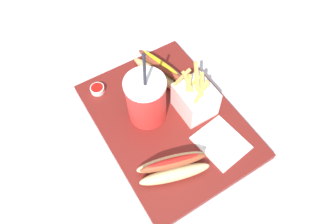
{
  "coord_description": "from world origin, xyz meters",
  "views": [
    {
      "loc": [
        0.36,
        -0.22,
        0.71
      ],
      "look_at": [
        0.0,
        0.0,
        0.05
      ],
      "focal_mm": 33.32,
      "sensor_mm": 36.0,
      "label": 1
    }
  ],
  "objects_px": {
    "hot_dog_1": "(173,167)",
    "hot_dog_2": "(160,70)",
    "soda_cup": "(146,99)",
    "napkin_stack": "(221,143)",
    "ketchup_cup_1": "(97,89)",
    "fries_basket": "(195,99)"
  },
  "relations": [
    {
      "from": "ketchup_cup_1",
      "to": "napkin_stack",
      "type": "bearing_deg",
      "value": 31.59
    },
    {
      "from": "soda_cup",
      "to": "napkin_stack",
      "type": "height_order",
      "value": "soda_cup"
    },
    {
      "from": "fries_basket",
      "to": "napkin_stack",
      "type": "xyz_separation_m",
      "value": [
        0.12,
        -0.0,
        -0.04
      ]
    },
    {
      "from": "soda_cup",
      "to": "fries_basket",
      "type": "distance_m",
      "value": 0.12
    },
    {
      "from": "soda_cup",
      "to": "ketchup_cup_1",
      "type": "bearing_deg",
      "value": -150.19
    },
    {
      "from": "soda_cup",
      "to": "ketchup_cup_1",
      "type": "distance_m",
      "value": 0.17
    },
    {
      "from": "fries_basket",
      "to": "ketchup_cup_1",
      "type": "height_order",
      "value": "fries_basket"
    },
    {
      "from": "fries_basket",
      "to": "hot_dog_2",
      "type": "bearing_deg",
      "value": -173.7
    },
    {
      "from": "soda_cup",
      "to": "hot_dog_1",
      "type": "relative_size",
      "value": 1.32
    },
    {
      "from": "soda_cup",
      "to": "ketchup_cup_1",
      "type": "xyz_separation_m",
      "value": [
        -0.14,
        -0.08,
        -0.06
      ]
    },
    {
      "from": "ketchup_cup_1",
      "to": "napkin_stack",
      "type": "height_order",
      "value": "ketchup_cup_1"
    },
    {
      "from": "soda_cup",
      "to": "fries_basket",
      "type": "height_order",
      "value": "soda_cup"
    },
    {
      "from": "hot_dog_1",
      "to": "hot_dog_2",
      "type": "height_order",
      "value": "hot_dog_1"
    },
    {
      "from": "soda_cup",
      "to": "hot_dog_1",
      "type": "height_order",
      "value": "soda_cup"
    },
    {
      "from": "soda_cup",
      "to": "napkin_stack",
      "type": "xyz_separation_m",
      "value": [
        0.17,
        0.11,
        -0.06
      ]
    },
    {
      "from": "hot_dog_2",
      "to": "hot_dog_1",
      "type": "bearing_deg",
      "value": -25.53
    },
    {
      "from": "hot_dog_2",
      "to": "ketchup_cup_1",
      "type": "xyz_separation_m",
      "value": [
        -0.04,
        -0.17,
        -0.01
      ]
    },
    {
      "from": "fries_basket",
      "to": "hot_dog_1",
      "type": "bearing_deg",
      "value": -49.89
    },
    {
      "from": "fries_basket",
      "to": "napkin_stack",
      "type": "bearing_deg",
      "value": -0.98
    },
    {
      "from": "hot_dog_2",
      "to": "ketchup_cup_1",
      "type": "height_order",
      "value": "hot_dog_2"
    },
    {
      "from": "fries_basket",
      "to": "ketchup_cup_1",
      "type": "xyz_separation_m",
      "value": [
        -0.19,
        -0.19,
        -0.03
      ]
    },
    {
      "from": "soda_cup",
      "to": "hot_dog_2",
      "type": "distance_m",
      "value": 0.14
    }
  ]
}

